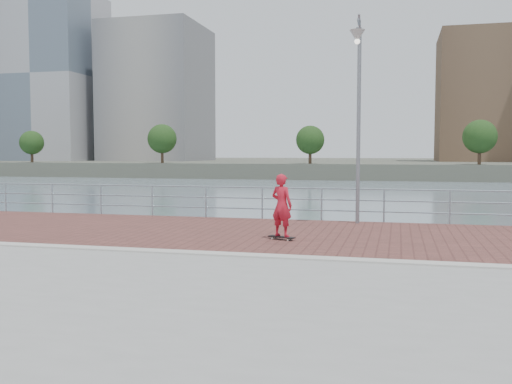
# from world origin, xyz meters

# --- Properties ---
(water) EXTENTS (400.00, 400.00, 0.00)m
(water) POSITION_xyz_m (0.00, 0.00, -2.00)
(water) COLOR slate
(water) RESTS_ON ground
(brick_lane) EXTENTS (40.00, 6.80, 0.02)m
(brick_lane) POSITION_xyz_m (0.00, 3.60, 0.01)
(brick_lane) COLOR brown
(brick_lane) RESTS_ON seawall
(curb) EXTENTS (40.00, 0.40, 0.06)m
(curb) POSITION_xyz_m (0.00, 0.00, 0.03)
(curb) COLOR #B7B5AD
(curb) RESTS_ON seawall
(far_shore) EXTENTS (320.00, 95.00, 2.50)m
(far_shore) POSITION_xyz_m (0.00, 122.50, -0.75)
(far_shore) COLOR #4C5142
(far_shore) RESTS_ON ground
(guardrail) EXTENTS (39.06, 0.06, 1.13)m
(guardrail) POSITION_xyz_m (0.00, 7.00, 0.69)
(guardrail) COLOR #8C9EA8
(guardrail) RESTS_ON brick_lane
(street_lamp) EXTENTS (0.46, 1.33, 6.28)m
(street_lamp) POSITION_xyz_m (2.26, 6.04, 4.46)
(street_lamp) COLOR gray
(street_lamp) RESTS_ON brick_lane
(skateboard) EXTENTS (0.77, 0.47, 0.09)m
(skateboard) POSITION_xyz_m (0.57, 2.49, 0.09)
(skateboard) COLOR black
(skateboard) RESTS_ON brick_lane
(skateboarder) EXTENTS (0.70, 0.59, 1.64)m
(skateboarder) POSITION_xyz_m (0.57, 2.49, 0.93)
(skateboarder) COLOR red
(skateboarder) RESTS_ON skateboard
(shoreline_trees) EXTENTS (169.21, 4.93, 6.57)m
(shoreline_trees) POSITION_xyz_m (18.36, 77.00, 4.33)
(shoreline_trees) COLOR #473323
(shoreline_trees) RESTS_ON far_shore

